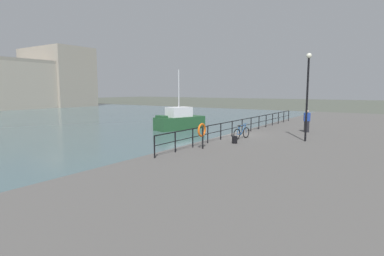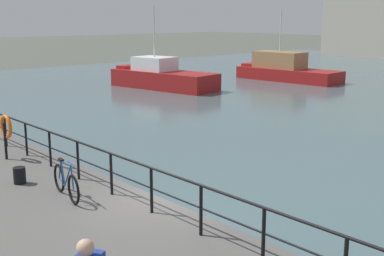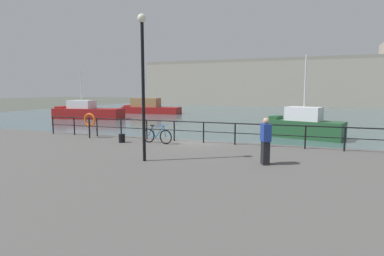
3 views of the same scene
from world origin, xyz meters
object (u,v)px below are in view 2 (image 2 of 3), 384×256
(moored_red_daysailer, at_px, (162,77))
(parked_bicycle, at_px, (66,182))
(moored_cabin_cruiser, at_px, (285,70))
(mooring_bollard, at_px, (20,175))
(life_ring_stand, at_px, (6,128))

(moored_red_daysailer, height_order, parked_bicycle, moored_red_daysailer)
(moored_cabin_cruiser, height_order, mooring_bollard, moored_cabin_cruiser)
(parked_bicycle, bearing_deg, life_ring_stand, -174.98)
(moored_red_daysailer, bearing_deg, moored_cabin_cruiser, -114.68)
(moored_red_daysailer, xyz_separation_m, life_ring_stand, (13.93, -17.20, 0.95))
(mooring_bollard, bearing_deg, parked_bicycle, 12.09)
(life_ring_stand, bearing_deg, mooring_bollard, -16.13)
(moored_cabin_cruiser, height_order, moored_red_daysailer, moored_red_daysailer)
(parked_bicycle, bearing_deg, mooring_bollard, -158.34)
(moored_red_daysailer, distance_m, life_ring_stand, 22.15)
(moored_red_daysailer, distance_m, parked_bicycle, 25.34)
(moored_red_daysailer, xyz_separation_m, mooring_bollard, (16.47, -17.93, 0.19))
(moored_cabin_cruiser, xyz_separation_m, mooring_bollard, (13.46, -28.49, 0.16))
(moored_cabin_cruiser, distance_m, parked_bicycle, 31.98)
(parked_bicycle, relative_size, mooring_bollard, 3.99)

